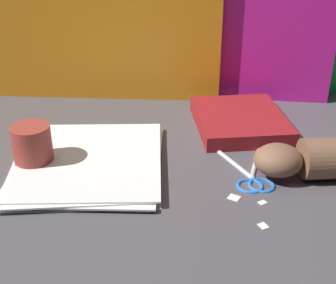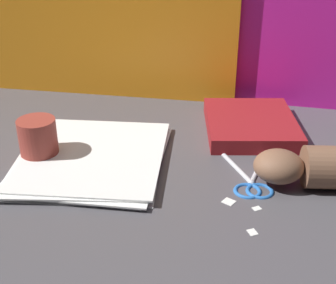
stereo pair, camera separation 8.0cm
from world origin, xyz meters
name	(u,v)px [view 2 (the right image)]	position (x,y,z in m)	size (l,w,h in m)	color
ground_plane	(150,181)	(0.00, 0.00, 0.00)	(6.00, 6.00, 0.00)	#4C494F
backdrop_panel_center	(174,2)	(0.01, 0.41, 0.22)	(0.82, 0.14, 0.45)	#D81E9E
backdrop_panel_right	(277,11)	(0.24, 0.41, 0.21)	(0.65, 0.04, 0.42)	green
paper_stack	(91,158)	(-0.12, 0.06, 0.01)	(0.28, 0.31, 0.02)	white
book_closed	(251,124)	(0.19, 0.22, 0.02)	(0.20, 0.23, 0.03)	maroon
scissors	(251,179)	(0.17, 0.01, 0.00)	(0.10, 0.17, 0.01)	silver
paper_scrap_near	(257,208)	(0.18, -0.07, 0.00)	(0.02, 0.02, 0.00)	white
paper_scrap_mid	(229,201)	(0.13, -0.05, 0.00)	(0.03, 0.02, 0.00)	white
paper_scrap_far	(252,232)	(0.17, -0.13, 0.00)	(0.02, 0.02, 0.00)	white
mug	(38,140)	(-0.21, 0.06, 0.04)	(0.07, 0.07, 0.08)	#99382D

